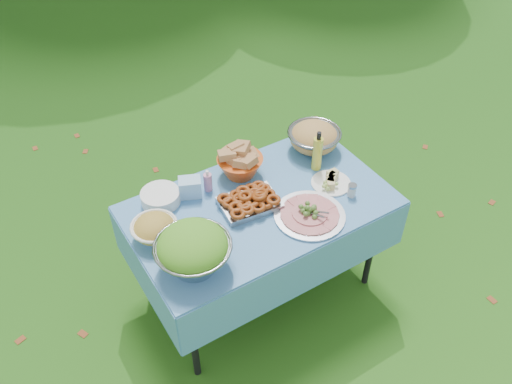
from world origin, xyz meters
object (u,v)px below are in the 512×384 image
(picnic_table, at_px, (260,249))
(charcuterie_platter, at_px, (310,210))
(salad_bowl, at_px, (193,250))
(plate_stack, at_px, (160,197))
(oil_bottle, at_px, (318,151))
(pasta_bowl_steel, at_px, (314,137))
(bread_bowl, at_px, (240,162))

(picnic_table, distance_m, charcuterie_platter, 0.51)
(salad_bowl, distance_m, plate_stack, 0.53)
(picnic_table, bearing_deg, oil_bottle, 11.20)
(pasta_bowl_steel, distance_m, oil_bottle, 0.20)
(picnic_table, relative_size, pasta_bowl_steel, 4.42)
(picnic_table, xyz_separation_m, pasta_bowl_steel, (0.55, 0.25, 0.47))
(salad_bowl, distance_m, bread_bowl, 0.74)
(plate_stack, bearing_deg, picnic_table, -33.77)
(salad_bowl, relative_size, oil_bottle, 1.45)
(bread_bowl, bearing_deg, picnic_table, -97.69)
(plate_stack, relative_size, pasta_bowl_steel, 0.67)
(picnic_table, height_order, bread_bowl, bread_bowl)
(salad_bowl, xyz_separation_m, pasta_bowl_steel, (1.07, 0.46, -0.04))
(pasta_bowl_steel, xyz_separation_m, oil_bottle, (-0.10, -0.16, 0.04))
(salad_bowl, height_order, pasta_bowl_steel, salad_bowl)
(picnic_table, xyz_separation_m, charcuterie_platter, (0.18, -0.22, 0.43))
(picnic_table, xyz_separation_m, salad_bowl, (-0.52, -0.21, 0.51))
(pasta_bowl_steel, bearing_deg, picnic_table, -155.33)
(charcuterie_platter, relative_size, oil_bottle, 1.49)
(bread_bowl, height_order, oil_bottle, oil_bottle)
(salad_bowl, bearing_deg, picnic_table, 22.06)
(picnic_table, xyz_separation_m, bread_bowl, (0.04, 0.28, 0.47))
(bread_bowl, bearing_deg, charcuterie_platter, -74.56)
(bread_bowl, bearing_deg, oil_bottle, -24.87)
(picnic_table, height_order, pasta_bowl_steel, pasta_bowl_steel)
(salad_bowl, bearing_deg, plate_stack, 84.16)
(charcuterie_platter, bearing_deg, bread_bowl, 105.44)
(salad_bowl, distance_m, oil_bottle, 1.02)
(pasta_bowl_steel, bearing_deg, plate_stack, 176.89)
(pasta_bowl_steel, relative_size, charcuterie_platter, 0.84)
(picnic_table, bearing_deg, bread_bowl, 82.31)
(plate_stack, height_order, oil_bottle, oil_bottle)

